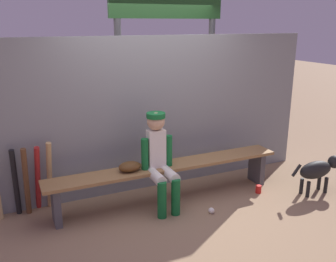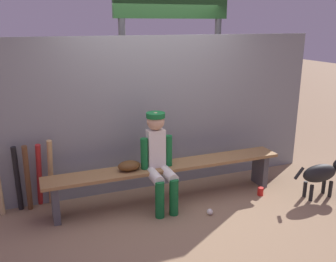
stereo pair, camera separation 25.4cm
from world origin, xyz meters
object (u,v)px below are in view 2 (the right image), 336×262
(bat_aluminum_black, at_px, (17,179))
(dog, at_px, (323,173))
(cup_on_ground, at_px, (260,191))
(scoreboard, at_px, (176,15))
(bat_aluminum_red, at_px, (39,175))
(player_seated, at_px, (159,157))
(baseball_glove, at_px, (129,166))
(baseball, at_px, (210,212))
(bat_wood_dark, at_px, (28,179))
(bat_wood_tan, at_px, (51,173))
(dugout_bench, at_px, (168,172))
(cup_on_bench, at_px, (149,161))

(bat_aluminum_black, distance_m, dog, 3.90)
(cup_on_ground, bearing_deg, scoreboard, 113.43)
(bat_aluminum_red, distance_m, bat_aluminum_black, 0.25)
(cup_on_ground, distance_m, scoreboard, 2.80)
(bat_aluminum_black, bearing_deg, bat_aluminum_red, 1.79)
(player_seated, xyz_separation_m, cup_on_ground, (1.38, -0.20, -0.61))
(baseball_glove, relative_size, bat_aluminum_black, 0.33)
(bat_aluminum_red, xyz_separation_m, baseball, (1.89, -0.96, -0.39))
(bat_wood_dark, distance_m, dog, 3.77)
(baseball, distance_m, cup_on_ground, 0.91)
(baseball, bearing_deg, dog, -3.21)
(bat_wood_dark, bearing_deg, bat_wood_tan, 10.04)
(dugout_bench, height_order, bat_wood_dark, bat_wood_dark)
(bat_aluminum_black, height_order, baseball, bat_aluminum_black)
(baseball, bearing_deg, bat_aluminum_black, 156.09)
(baseball_glove, distance_m, bat_wood_dark, 1.23)
(player_seated, xyz_separation_m, bat_wood_dark, (-1.53, 0.45, -0.23))
(cup_on_ground, xyz_separation_m, scoreboard, (-0.64, 1.47, 2.30))
(scoreboard, relative_size, dog, 4.02)
(dugout_bench, relative_size, scoreboard, 0.92)
(baseball_glove, bearing_deg, bat_wood_dark, 164.11)
(bat_wood_dark, xyz_separation_m, baseball, (2.03, -0.88, -0.40))
(bat_wood_dark, xyz_separation_m, cup_on_bench, (1.46, -0.27, 0.12))
(dugout_bench, bearing_deg, baseball_glove, 180.00)
(bat_wood_tan, bearing_deg, baseball, -27.83)
(bat_wood_dark, height_order, bat_aluminum_black, bat_wood_dark)
(player_seated, bearing_deg, baseball_glove, 161.61)
(baseball_glove, height_order, dog, baseball_glove)
(dugout_bench, height_order, baseball_glove, baseball_glove)
(dugout_bench, xyz_separation_m, bat_wood_tan, (-1.42, 0.38, 0.05))
(cup_on_ground, bearing_deg, cup_on_bench, 165.13)
(bat_wood_dark, relative_size, dog, 1.03)
(baseball_glove, distance_m, cup_on_bench, 0.29)
(player_seated, bearing_deg, bat_wood_dark, 163.53)
(player_seated, height_order, scoreboard, scoreboard)
(baseball_glove, distance_m, bat_wood_tan, 0.99)
(dugout_bench, xyz_separation_m, baseball, (0.34, -0.54, -0.36))
(bat_wood_tan, relative_size, bat_aluminum_red, 1.05)
(cup_on_bench, bearing_deg, bat_wood_dark, 169.51)
(player_seated, xyz_separation_m, baseball, (0.50, -0.43, -0.62))
(baseball_glove, relative_size, cup_on_bench, 2.55)
(bat_wood_dark, bearing_deg, bat_aluminum_black, 148.33)
(baseball_glove, xyz_separation_m, baseball, (0.85, -0.54, -0.52))
(baseball, height_order, scoreboard, scoreboard)
(dog, bearing_deg, bat_wood_dark, 165.11)
(cup_on_bench, xyz_separation_m, dog, (2.18, -0.70, -0.22))
(baseball, xyz_separation_m, cup_on_bench, (-0.57, 0.61, 0.52))
(bat_aluminum_black, bearing_deg, dog, -15.47)
(dugout_bench, distance_m, bat_aluminum_black, 1.85)
(dugout_bench, distance_m, baseball, 0.73)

